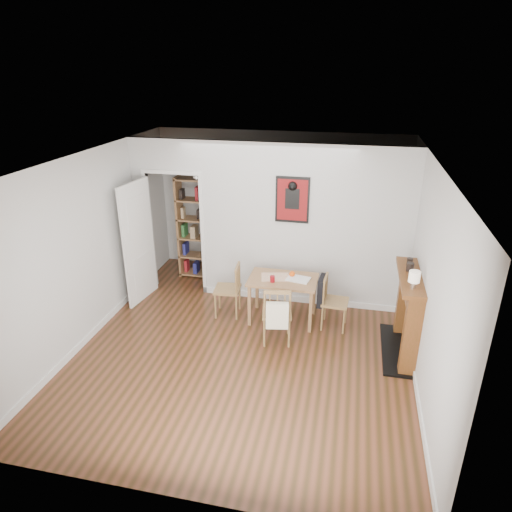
% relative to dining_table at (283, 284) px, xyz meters
% --- Properties ---
extents(ground, '(5.20, 5.20, 0.00)m').
position_rel_dining_table_xyz_m(ground, '(-0.38, -0.74, -0.61)').
color(ground, brown).
rests_on(ground, ground).
extents(room_shell, '(5.20, 5.20, 5.20)m').
position_rel_dining_table_xyz_m(room_shell, '(-0.28, 0.61, 0.68)').
color(room_shell, '#B9B9B7').
rests_on(room_shell, ground).
extents(dining_table, '(1.02, 0.65, 0.70)m').
position_rel_dining_table_xyz_m(dining_table, '(0.00, 0.00, 0.00)').
color(dining_table, olive).
rests_on(dining_table, ground).
extents(chair_left, '(0.46, 0.46, 0.85)m').
position_rel_dining_table_xyz_m(chair_left, '(-0.87, -0.02, -0.19)').
color(chair_left, olive).
rests_on(chair_left, ground).
extents(chair_right, '(0.49, 0.44, 0.82)m').
position_rel_dining_table_xyz_m(chair_right, '(0.78, -0.05, -0.19)').
color(chair_right, olive).
rests_on(chair_right, ground).
extents(chair_front, '(0.52, 0.56, 0.89)m').
position_rel_dining_table_xyz_m(chair_front, '(0.02, -0.60, -0.16)').
color(chair_front, olive).
rests_on(chair_front, ground).
extents(bookshelf, '(0.79, 0.31, 1.86)m').
position_rel_dining_table_xyz_m(bookshelf, '(-1.73, 1.26, 0.31)').
color(bookshelf, olive).
rests_on(bookshelf, ground).
extents(fireplace, '(0.45, 1.25, 1.16)m').
position_rel_dining_table_xyz_m(fireplace, '(1.78, -0.49, 0.00)').
color(fireplace, brown).
rests_on(fireplace, ground).
extents(red_glass, '(0.07, 0.07, 0.09)m').
position_rel_dining_table_xyz_m(red_glass, '(-0.14, -0.14, 0.13)').
color(red_glass, maroon).
rests_on(red_glass, dining_table).
extents(orange_fruit, '(0.09, 0.09, 0.09)m').
position_rel_dining_table_xyz_m(orange_fruit, '(0.12, 0.10, 0.13)').
color(orange_fruit, '#EC510C').
rests_on(orange_fruit, dining_table).
extents(placemat, '(0.47, 0.39, 0.00)m').
position_rel_dining_table_xyz_m(placemat, '(-0.12, 0.03, 0.09)').
color(placemat, beige).
rests_on(placemat, dining_table).
extents(notebook, '(0.37, 0.30, 0.02)m').
position_rel_dining_table_xyz_m(notebook, '(0.23, 0.02, 0.09)').
color(notebook, silver).
rests_on(notebook, dining_table).
extents(mantel_lamp, '(0.14, 0.14, 0.22)m').
position_rel_dining_table_xyz_m(mantel_lamp, '(1.73, -0.85, 0.68)').
color(mantel_lamp, silver).
rests_on(mantel_lamp, fireplace).
extents(ceramic_jar_a, '(0.10, 0.10, 0.12)m').
position_rel_dining_table_xyz_m(ceramic_jar_a, '(1.73, -0.36, 0.60)').
color(ceramic_jar_a, black).
rests_on(ceramic_jar_a, fireplace).
extents(ceramic_jar_b, '(0.08, 0.08, 0.10)m').
position_rel_dining_table_xyz_m(ceramic_jar_b, '(1.74, -0.17, 0.60)').
color(ceramic_jar_b, black).
rests_on(ceramic_jar_b, fireplace).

